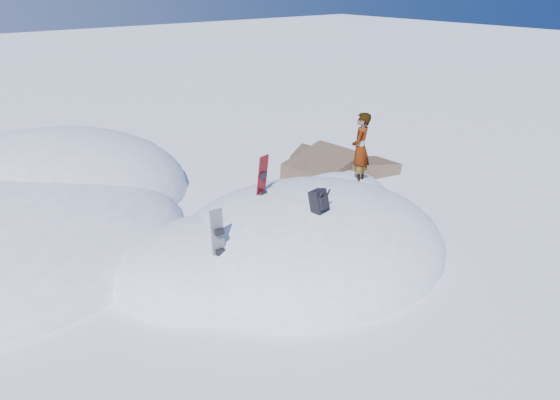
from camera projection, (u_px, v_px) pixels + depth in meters
ground at (306, 252)px, 12.81m from camera, size 120.00×120.00×0.00m
snow_mound at (294, 250)px, 12.89m from camera, size 8.00×6.00×3.00m
rock_outcrop at (333, 182)px, 17.12m from camera, size 4.68×4.41×1.68m
snowboard_red at (262, 186)px, 12.37m from camera, size 0.33×0.29×1.52m
snowboard_dark at (219, 244)px, 10.65m from camera, size 0.28×0.19×1.45m
backpack at (319, 201)px, 11.40m from camera, size 0.40×0.45×0.57m
gear_pile at (254, 300)px, 10.69m from camera, size 0.95×0.81×0.25m
person at (360, 149)px, 13.61m from camera, size 0.80×0.71×1.84m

